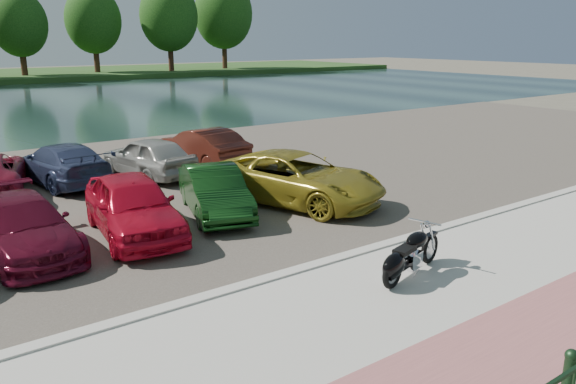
{
  "coord_description": "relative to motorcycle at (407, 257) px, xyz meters",
  "views": [
    {
      "loc": [
        -8.35,
        -6.81,
        4.85
      ],
      "look_at": [
        -0.36,
        4.24,
        1.1
      ],
      "focal_mm": 35.0,
      "sensor_mm": 36.0,
      "label": 1
    }
  ],
  "objects": [
    {
      "name": "pink_path",
      "position": [
        0.18,
        -2.88,
        -0.46
      ],
      "size": [
        60.0,
        2.0,
        0.01
      ],
      "primitive_type": "cube",
      "color": "#8F5052",
      "rests_on": "promenade"
    },
    {
      "name": "car_5",
      "position": [
        -0.97,
        6.29,
        0.15
      ],
      "size": [
        2.54,
        4.32,
        1.34
      ],
      "primitive_type": "imported",
      "rotation": [
        0.0,
        0.0,
        -0.29
      ],
      "color": "black",
      "rests_on": "parking_lot"
    },
    {
      "name": "car_12",
      "position": [
        -0.72,
        11.65,
        0.2
      ],
      "size": [
        2.47,
        4.49,
        1.45
      ],
      "primitive_type": "imported",
      "rotation": [
        0.0,
        0.0,
        3.33
      ],
      "color": "#9C9D98",
      "rests_on": "parking_lot"
    },
    {
      "name": "river",
      "position": [
        0.18,
        39.62,
        -0.56
      ],
      "size": [
        120.0,
        40.0,
        0.0
      ],
      "primitive_type": "cube",
      "color": "#192E2D",
      "rests_on": "ground"
    },
    {
      "name": "car_6",
      "position": [
        1.56,
        5.88,
        0.24
      ],
      "size": [
        4.24,
        6.0,
        1.52
      ],
      "primitive_type": "imported",
      "rotation": [
        0.0,
        0.0,
        0.35
      ],
      "color": "olive",
      "rests_on": "parking_lot"
    },
    {
      "name": "parking_lot",
      "position": [
        0.18,
        10.62,
        -0.54
      ],
      "size": [
        60.0,
        18.0,
        0.04
      ],
      "primitive_type": "cube",
      "color": "#454038",
      "rests_on": "ground"
    },
    {
      "name": "kerb",
      "position": [
        0.18,
        1.62,
        -0.49
      ],
      "size": [
        60.0,
        0.3,
        0.14
      ],
      "primitive_type": "cube",
      "color": "#B7B5AC",
      "rests_on": "ground"
    },
    {
      "name": "promenade",
      "position": [
        0.18,
        -1.38,
        -0.51
      ],
      "size": [
        60.0,
        6.0,
        0.1
      ],
      "primitive_type": "cube",
      "color": "#B7B5AC",
      "rests_on": "ground"
    },
    {
      "name": "car_3",
      "position": [
        -5.97,
        6.21,
        0.13
      ],
      "size": [
        2.01,
        4.58,
        1.31
      ],
      "primitive_type": "imported",
      "rotation": [
        0.0,
        0.0,
        0.04
      ],
      "color": "#570C20",
      "rests_on": "parking_lot"
    },
    {
      "name": "car_13",
      "position": [
        1.73,
        12.17,
        0.21
      ],
      "size": [
        2.07,
        4.57,
        1.45
      ],
      "primitive_type": "imported",
      "rotation": [
        0.0,
        0.0,
        3.26
      ],
      "color": "#4B1C14",
      "rests_on": "parking_lot"
    },
    {
      "name": "car_11",
      "position": [
        -3.49,
        12.41,
        0.17
      ],
      "size": [
        2.52,
        4.99,
        1.39
      ],
      "primitive_type": "imported",
      "rotation": [
        0.0,
        0.0,
        3.27
      ],
      "color": "navy",
      "rests_on": "parking_lot"
    },
    {
      "name": "bollards",
      "position": [
        -1.49,
        -4.08,
        -0.02
      ],
      "size": [
        10.68,
        0.18,
        0.81
      ],
      "color": "black",
      "rests_on": "promenade"
    },
    {
      "name": "motorcycle",
      "position": [
        0.0,
        0.0,
        0.0
      ],
      "size": [
        2.28,
        0.96,
        1.05
      ],
      "rotation": [
        0.0,
        0.0,
        0.26
      ],
      "color": "black",
      "rests_on": "promenade"
    },
    {
      "name": "car_4",
      "position": [
        -3.46,
        5.96,
        0.25
      ],
      "size": [
        2.33,
        4.69,
        1.53
      ],
      "primitive_type": "imported",
      "rotation": [
        0.0,
        0.0,
        -0.12
      ],
      "color": "red",
      "rests_on": "parking_lot"
    },
    {
      "name": "far_trees",
      "position": [
        4.54,
        65.41,
        6.93
      ],
      "size": [
        70.25,
        10.68,
        12.52
      ],
      "color": "#361F13",
      "rests_on": "far_bank"
    },
    {
      "name": "ground",
      "position": [
        0.18,
        -0.38,
        -0.56
      ],
      "size": [
        200.0,
        200.0,
        0.0
      ],
      "primitive_type": "plane",
      "color": "#595447",
      "rests_on": "ground"
    }
  ]
}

